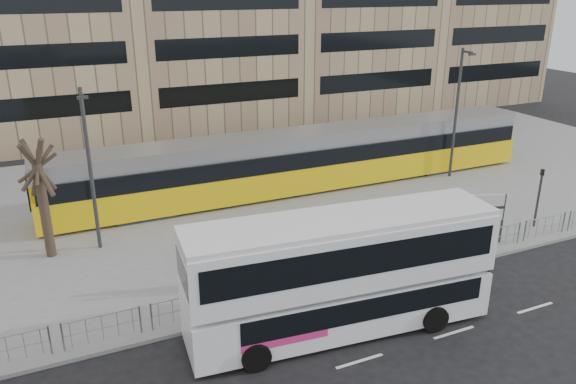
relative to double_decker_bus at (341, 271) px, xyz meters
name	(u,v)px	position (x,y,z in m)	size (l,w,h in m)	color
ground	(351,293)	(1.70, 2.03, -2.40)	(120.00, 120.00, 0.00)	black
plaza	(248,196)	(1.70, 14.03, -2.33)	(64.00, 24.00, 0.15)	slate
kerb	(350,290)	(1.70, 2.08, -2.33)	(64.00, 0.25, 0.17)	gray
pedestrian_barrier	(386,257)	(3.70, 2.53, -1.42)	(32.07, 0.07, 1.10)	gray
road_markings	(432,339)	(2.70, -1.97, -2.40)	(62.00, 0.12, 0.01)	white
double_decker_bus	(341,271)	(0.00, 0.00, 0.00)	(11.29, 3.57, 4.44)	white
tram	(305,160)	(5.35, 13.80, -0.45)	(30.48, 3.01, 3.59)	yellow
station_sign	(484,210)	(9.67, 3.31, -0.54)	(2.04, 0.85, 2.47)	#2D2D30
ad_panel	(478,235)	(8.88, 2.67, -1.42)	(0.75, 0.21, 1.42)	#2D2D30
pedestrian	(201,268)	(-3.79, 4.76, -1.37)	(0.64, 0.42, 1.76)	black
traffic_light_west	(307,241)	(0.23, 3.17, -0.28)	(0.23, 0.25, 3.10)	#2D2D30
traffic_light_east	(540,190)	(13.60, 3.67, -0.28)	(0.22, 0.24, 3.10)	#2D2D30
lamp_post_west	(90,164)	(-7.16, 10.33, 1.93)	(0.45, 1.04, 7.62)	#2D2D30
lamp_post_east	(457,109)	(14.94, 11.84, 2.20)	(0.45, 1.04, 8.15)	#2D2D30
bare_tree	(32,134)	(-9.31, 10.43, 3.52)	(4.52, 4.52, 7.84)	#2D2319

